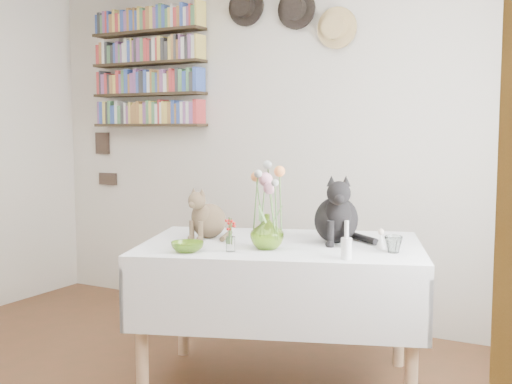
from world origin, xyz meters
The scene contains 14 objects.
room centered at (0.00, 0.00, 1.25)m, with size 4.08×4.58×2.58m.
dining_table centered at (0.60, 1.07, 0.58)m, with size 1.68×1.37×0.78m.
tabby_cat centered at (0.17, 1.04, 0.92)m, with size 0.19×0.24×0.29m, color brown, non-canonical shape.
black_cat centered at (0.84, 1.24, 0.96)m, with size 0.25×0.31×0.37m, color black, non-canonical shape.
flower_vase centered at (0.61, 0.88, 0.86)m, with size 0.17×0.17×0.18m, color #A4D148.
green_bowl centered at (0.30, 0.63, 0.80)m, with size 0.16×0.16×0.05m, color #A4D148.
drinking_glass centered at (1.19, 1.09, 0.82)m, with size 0.09×0.09×0.08m, color white.
candlestick centered at (1.05, 0.83, 0.84)m, with size 0.05×0.05×0.18m.
berry_jar centered at (0.48, 0.74, 0.86)m, with size 0.05×0.05×0.19m.
porcelain_figurine centered at (1.11, 1.16, 0.82)m, with size 0.05×0.05×0.10m.
flower_bouquet centered at (0.61, 0.89, 1.12)m, with size 0.17×0.13×0.39m.
bookshelf_unit centered at (-1.10, 2.16, 1.84)m, with size 1.00×0.16×0.91m.
wall_hats centered at (0.12, 2.19, 2.17)m, with size 0.98×0.09×0.48m.
wall_art_plaques centered at (-1.63, 2.23, 1.12)m, with size 0.21×0.02×0.44m.
Camera 1 is at (2.06, -1.93, 1.38)m, focal length 45.00 mm.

